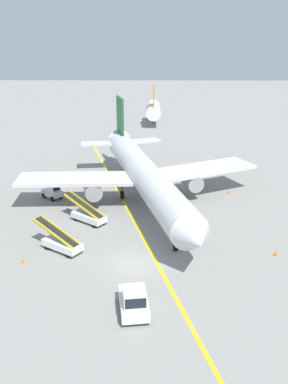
# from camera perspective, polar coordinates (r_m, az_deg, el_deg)

# --- Properties ---
(ground_plane) EXTENTS (300.00, 300.00, 0.00)m
(ground_plane) POSITION_cam_1_polar(r_m,az_deg,el_deg) (35.68, -1.29, -9.85)
(ground_plane) COLOR gray
(taxi_line_yellow) EXTENTS (20.67, 77.44, 0.01)m
(taxi_line_yellow) POSITION_cam_1_polar(r_m,az_deg,el_deg) (40.04, -0.12, -6.21)
(taxi_line_yellow) COLOR yellow
(taxi_line_yellow) RESTS_ON ground
(airliner) EXTENTS (27.88, 34.85, 10.10)m
(airliner) POSITION_cam_1_polar(r_m,az_deg,el_deg) (47.22, -0.11, 2.56)
(airliner) COLOR silver
(airliner) RESTS_ON ground
(pushback_tug) EXTENTS (2.37, 3.82, 2.20)m
(pushback_tug) POSITION_cam_1_polar(r_m,az_deg,el_deg) (29.61, -1.39, -14.67)
(pushback_tug) COLOR silver
(pushback_tug) RESTS_ON ground
(baggage_tug_near_wing) EXTENTS (2.68, 2.52, 2.10)m
(baggage_tug_near_wing) POSITION_cam_1_polar(r_m,az_deg,el_deg) (50.12, -12.37, 0.14)
(baggage_tug_near_wing) COLOR silver
(baggage_tug_near_wing) RESTS_ON ground
(belt_loader_forward_hold) EXTENTS (4.76, 3.99, 2.59)m
(belt_loader_forward_hold) POSITION_cam_1_polar(r_m,az_deg,el_deg) (43.29, -7.64, -3.12)
(belt_loader_forward_hold) COLOR silver
(belt_loader_forward_hold) RESTS_ON ground
(belt_loader_aft_hold) EXTENTS (4.86, 3.81, 2.59)m
(belt_loader_aft_hold) POSITION_cam_1_polar(r_m,az_deg,el_deg) (38.17, -11.25, -6.77)
(belt_loader_aft_hold) COLOR silver
(belt_loader_aft_hold) RESTS_ON ground
(ground_crew_marshaller) EXTENTS (0.36, 0.24, 1.70)m
(ground_crew_marshaller) POSITION_cam_1_polar(r_m,az_deg,el_deg) (40.06, 4.32, -4.82)
(ground_crew_marshaller) COLOR #26262D
(ground_crew_marshaller) RESTS_ON ground
(safety_cone_nose_left) EXTENTS (0.36, 0.36, 0.44)m
(safety_cone_nose_left) POSITION_cam_1_polar(r_m,az_deg,el_deg) (37.22, -16.25, -8.98)
(safety_cone_nose_left) COLOR orange
(safety_cone_nose_left) RESTS_ON ground
(safety_cone_nose_right) EXTENTS (0.36, 0.36, 0.44)m
(safety_cone_nose_right) POSITION_cam_1_polar(r_m,az_deg,el_deg) (40.98, 8.56, -5.46)
(safety_cone_nose_right) COLOR orange
(safety_cone_nose_right) RESTS_ON ground
(safety_cone_wingtip_left) EXTENTS (0.36, 0.36, 0.44)m
(safety_cone_wingtip_left) POSITION_cam_1_polar(r_m,az_deg,el_deg) (49.47, 4.58, -0.58)
(safety_cone_wingtip_left) COLOR orange
(safety_cone_wingtip_left) RESTS_ON ground
(safety_cone_wingtip_right) EXTENTS (0.36, 0.36, 0.44)m
(safety_cone_wingtip_right) POSITION_cam_1_polar(r_m,az_deg,el_deg) (38.63, 17.56, -7.98)
(safety_cone_wingtip_right) COLOR orange
(safety_cone_wingtip_right) RESTS_ON ground
(safety_cone_tail_area) EXTENTS (0.36, 0.36, 0.44)m
(safety_cone_tail_area) POSITION_cam_1_polar(r_m,az_deg,el_deg) (51.82, 11.50, 0.06)
(safety_cone_tail_area) COLOR orange
(safety_cone_tail_area) RESTS_ON ground
(distant_aircraft_mid_left) EXTENTS (3.00, 10.10, 8.80)m
(distant_aircraft_mid_left) POSITION_cam_1_polar(r_m,az_deg,el_deg) (90.36, 1.30, 11.22)
(distant_aircraft_mid_left) COLOR silver
(distant_aircraft_mid_left) RESTS_ON ground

